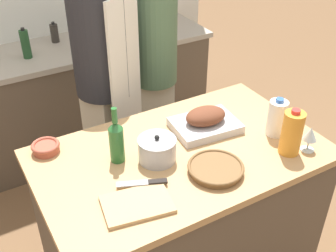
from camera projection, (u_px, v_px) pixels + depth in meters
name	position (u px, v px, depth m)	size (l,w,h in m)	color
kitchen_island	(180.00, 217.00, 2.30)	(1.40, 0.85, 0.90)	brown
back_counter	(81.00, 97.00, 3.41)	(2.13, 0.60, 0.89)	brown
roasting_pan	(205.00, 121.00, 2.19)	(0.36, 0.28, 0.13)	#BCBCC1
wicker_basket	(216.00, 169.00, 1.91)	(0.26, 0.26, 0.04)	brown
cutting_board	(137.00, 204.00, 1.74)	(0.31, 0.24, 0.02)	tan
stock_pot	(157.00, 150.00, 1.97)	(0.18, 0.18, 0.14)	#B7B7BC
mixing_bowl	(46.00, 147.00, 2.04)	(0.14, 0.14, 0.05)	#A84C38
juice_jug	(292.00, 133.00, 1.99)	(0.10, 0.10, 0.24)	orange
milk_jug	(277.00, 118.00, 2.13)	(0.09, 0.09, 0.21)	white
wine_bottle_green	(116.00, 140.00, 1.94)	(0.07, 0.07, 0.29)	#28662D
wine_glass_left	(310.00, 135.00, 2.01)	(0.07, 0.07, 0.13)	silver
knife_chef	(144.00, 183.00, 1.83)	(0.22, 0.11, 0.01)	#B7B7BC
stand_mixer	(134.00, 18.00, 3.29)	(0.18, 0.14, 0.31)	#B22323
condiment_bottle_tall	(54.00, 33.00, 3.18)	(0.06, 0.06, 0.16)	#332D28
condiment_bottle_short	(80.00, 38.00, 3.04)	(0.05, 0.05, 0.21)	#332D28
condiment_bottle_extra	(26.00, 44.00, 2.93)	(0.06, 0.06, 0.22)	#234C28
person_cook_aproned	(104.00, 71.00, 2.54)	(0.38, 0.39, 1.81)	beige
person_cook_guest	(154.00, 62.00, 2.79)	(0.30, 0.30, 1.69)	beige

